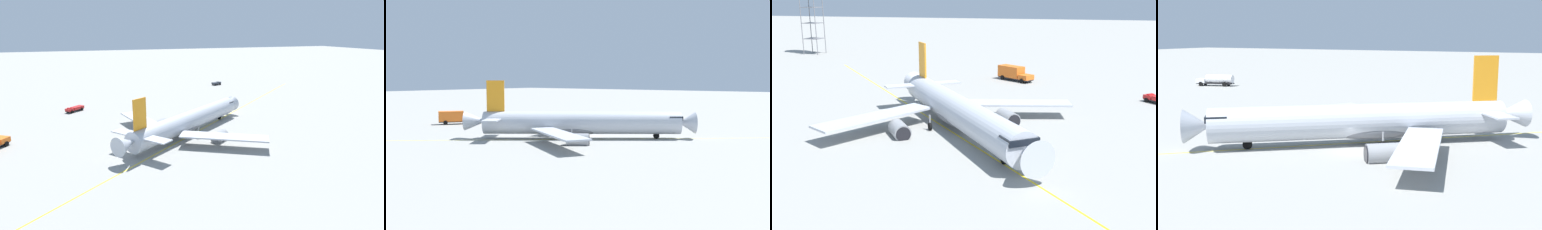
{
  "view_description": "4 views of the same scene",
  "coord_description": "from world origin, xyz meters",
  "views": [
    {
      "loc": [
        -21.47,
        -68.16,
        22.16
      ],
      "look_at": [
        2.35,
        -1.11,
        3.32
      ],
      "focal_mm": 30.36,
      "sensor_mm": 36.0,
      "label": 1
    },
    {
      "loc": [
        48.9,
        -67.83,
        10.95
      ],
      "look_at": [
        0.31,
        -4.23,
        4.29
      ],
      "focal_mm": 41.63,
      "sensor_mm": 36.0,
      "label": 2
    },
    {
      "loc": [
        57.86,
        11.53,
        17.93
      ],
      "look_at": [
        0.4,
        -3.05,
        2.19
      ],
      "focal_mm": 42.37,
      "sensor_mm": 36.0,
      "label": 3
    },
    {
      "loc": [
        -22.72,
        46.92,
        13.2
      ],
      "look_at": [
        2.07,
        -3.05,
        3.61
      ],
      "focal_mm": 44.5,
      "sensor_mm": 36.0,
      "label": 4
    }
  ],
  "objects": [
    {
      "name": "ground_plane",
      "position": [
        0.0,
        0.0,
        0.0
      ],
      "size": [
        600.0,
        600.0,
        0.0
      ],
      "primitive_type": "plane",
      "color": "gray"
    },
    {
      "name": "airliner_main",
      "position": [
        0.41,
        -4.09,
        2.68
      ],
      "size": [
        35.62,
        31.49,
        10.86
      ],
      "rotation": [
        0.0,
        0.0,
        0.64
      ],
      "color": "#B2B7C1",
      "rests_on": "ground_plane"
    },
    {
      "name": "ops_pickup_truck",
      "position": [
        -22.9,
        25.27,
        0.81
      ],
      "size": [
        5.15,
        4.97,
        1.41
      ],
      "rotation": [
        0.0,
        0.0,
        3.89
      ],
      "color": "#232326",
      "rests_on": "ground_plane"
    },
    {
      "name": "catering_truck_truck",
      "position": [
        -38.66,
        -1.89,
        1.67
      ],
      "size": [
        6.78,
        8.29,
        3.1
      ],
      "rotation": [
        0.0,
        0.0,
        0.97
      ],
      "color": "#232326",
      "rests_on": "ground_plane"
    },
    {
      "name": "taxiway_centreline",
      "position": [
        5.52,
        -1.0,
        0.0
      ],
      "size": [
        111.79,
        95.6,
        0.01
      ],
      "rotation": [
        0.0,
        0.0,
        0.71
      ],
      "color": "yellow",
      "rests_on": "ground_plane"
    }
  ]
}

